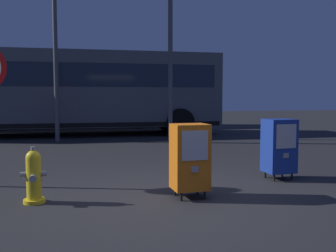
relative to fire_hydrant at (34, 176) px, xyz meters
name	(u,v)px	position (x,y,z in m)	size (l,w,h in m)	color
ground_plane	(171,198)	(1.80, -0.27, -0.35)	(60.00, 60.00, 0.00)	#262628
fire_hydrant	(34,176)	(0.00, 0.00, 0.00)	(0.33, 0.32, 0.75)	yellow
newspaper_box_primary	(279,146)	(3.89, 0.36, 0.22)	(0.48, 0.42, 1.02)	black
newspaper_box_secondary	(190,157)	(2.05, -0.32, 0.22)	(0.48, 0.42, 1.02)	black
bus_near	(75,89)	(0.85, 8.94, 1.36)	(10.66, 3.40, 3.00)	#4C5156
bus_far	(54,91)	(0.03, 12.72, 1.36)	(10.61, 3.19, 3.00)	beige
street_light_near_left	(170,4)	(3.57, 5.81, 3.83)	(0.32, 0.32, 7.23)	#4C4F54
street_light_near_right	(54,7)	(0.21, 7.01, 3.80)	(0.32, 0.32, 7.18)	#4C4F54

